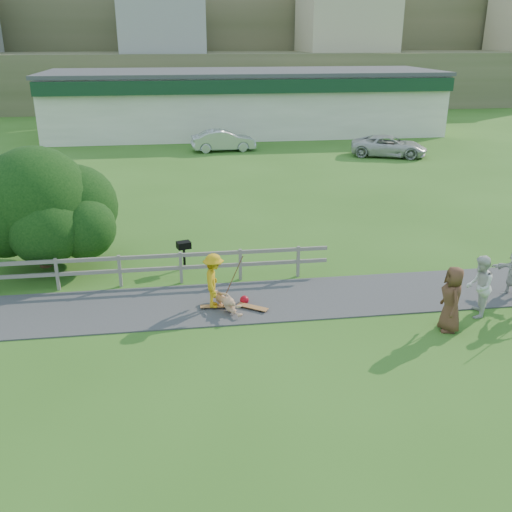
% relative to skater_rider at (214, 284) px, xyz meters
% --- Properties ---
extents(ground, '(260.00, 260.00, 0.00)m').
position_rel_skater_rider_xyz_m(ground, '(1.04, -1.17, -0.84)').
color(ground, '#32631C').
rests_on(ground, ground).
extents(path, '(34.00, 3.00, 0.04)m').
position_rel_skater_rider_xyz_m(path, '(1.04, 0.33, -0.82)').
color(path, '#3C3C3F').
rests_on(path, ground).
extents(fence, '(15.05, 0.10, 1.10)m').
position_rel_skater_rider_xyz_m(fence, '(-3.57, 2.13, -0.12)').
color(fence, '#66615A').
rests_on(fence, ground).
extents(strip_mall, '(32.50, 10.75, 5.10)m').
position_rel_skater_rider_xyz_m(strip_mall, '(5.04, 33.77, 1.73)').
color(strip_mall, beige).
rests_on(strip_mall, ground).
extents(skater_rider, '(0.72, 1.14, 1.69)m').
position_rel_skater_rider_xyz_m(skater_rider, '(0.00, 0.00, 0.00)').
color(skater_rider, gold).
rests_on(skater_rider, ground).
extents(skater_fallen, '(1.58, 0.99, 0.57)m').
position_rel_skater_rider_xyz_m(skater_fallen, '(0.34, -0.14, -0.56)').
color(skater_fallen, tan).
rests_on(skater_fallen, ground).
extents(spectator_a, '(1.07, 1.15, 1.88)m').
position_rel_skater_rider_xyz_m(spectator_a, '(7.67, -1.52, 0.10)').
color(spectator_a, silver).
rests_on(spectator_a, ground).
extents(spectator_c, '(0.75, 1.02, 1.91)m').
position_rel_skater_rider_xyz_m(spectator_c, '(6.46, -2.24, 0.11)').
color(spectator_c, '#563322').
rests_on(spectator_c, ground).
extents(car_silver, '(4.65, 1.92, 1.50)m').
position_rel_skater_rider_xyz_m(car_silver, '(2.52, 25.43, -0.09)').
color(car_silver, '#ADAFB5').
rests_on(car_silver, ground).
extents(car_white, '(5.60, 4.03, 1.42)m').
position_rel_skater_rider_xyz_m(car_white, '(13.63, 21.89, -0.14)').
color(car_white, '#BBBBB7').
rests_on(car_white, ground).
extents(tree, '(6.08, 6.08, 3.02)m').
position_rel_skater_rider_xyz_m(tree, '(-5.78, 4.32, 0.66)').
color(tree, black).
rests_on(tree, ground).
extents(bbq, '(0.55, 0.47, 1.01)m').
position_rel_skater_rider_xyz_m(bbq, '(-0.82, 3.40, -0.34)').
color(bbq, black).
rests_on(bbq, ground).
extents(longboard_rider, '(0.88, 0.27, 0.10)m').
position_rel_skater_rider_xyz_m(longboard_rider, '(0.00, 0.00, -0.80)').
color(longboard_rider, olive).
rests_on(longboard_rider, ground).
extents(longboard_fallen, '(0.94, 0.75, 0.11)m').
position_rel_skater_rider_xyz_m(longboard_fallen, '(1.14, -0.24, -0.79)').
color(longboard_fallen, olive).
rests_on(longboard_fallen, ground).
extents(helmet, '(0.28, 0.28, 0.28)m').
position_rel_skater_rider_xyz_m(helmet, '(0.94, 0.21, -0.70)').
color(helmet, '#9E0815').
rests_on(helmet, ground).
extents(pole_rider, '(0.03, 0.03, 1.68)m').
position_rel_skater_rider_xyz_m(pole_rider, '(0.60, 0.40, -0.00)').
color(pole_rider, '#553522').
rests_on(pole_rider, ground).
extents(pole_spec_left, '(0.03, 0.03, 1.67)m').
position_rel_skater_rider_xyz_m(pole_spec_left, '(6.90, -1.69, -0.01)').
color(pole_spec_left, '#553522').
rests_on(pole_spec_left, ground).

